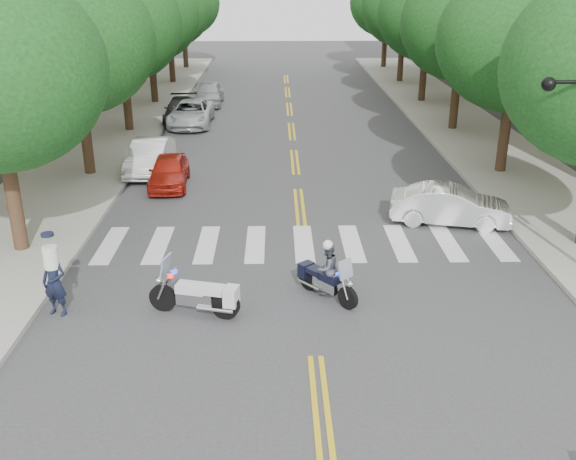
{
  "coord_description": "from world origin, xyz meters",
  "views": [
    {
      "loc": [
        -0.87,
        -12.42,
        8.17
      ],
      "look_at": [
        -0.54,
        4.48,
        1.3
      ],
      "focal_mm": 40.0,
      "sensor_mm": 36.0,
      "label": 1
    }
  ],
  "objects_px": {
    "motorcycle_police": "(326,272)",
    "officer_standing": "(55,282)",
    "convertible": "(450,206)",
    "motorcycle_parked": "(202,296)"
  },
  "relations": [
    {
      "from": "officer_standing",
      "to": "convertible",
      "type": "relative_size",
      "value": 0.44
    },
    {
      "from": "motorcycle_parked",
      "to": "officer_standing",
      "type": "xyz_separation_m",
      "value": [
        -3.68,
        0.13,
        0.36
      ]
    },
    {
      "from": "motorcycle_police",
      "to": "motorcycle_parked",
      "type": "height_order",
      "value": "motorcycle_police"
    },
    {
      "from": "motorcycle_parked",
      "to": "convertible",
      "type": "xyz_separation_m",
      "value": [
        7.88,
        6.2,
        0.13
      ]
    },
    {
      "from": "motorcycle_parked",
      "to": "convertible",
      "type": "distance_m",
      "value": 10.03
    },
    {
      "from": "motorcycle_police",
      "to": "convertible",
      "type": "bearing_deg",
      "value": -171.67
    },
    {
      "from": "motorcycle_parked",
      "to": "officer_standing",
      "type": "bearing_deg",
      "value": 102.52
    },
    {
      "from": "motorcycle_police",
      "to": "officer_standing",
      "type": "relative_size",
      "value": 0.96
    },
    {
      "from": "motorcycle_parked",
      "to": "convertible",
      "type": "bearing_deg",
      "value": -37.26
    },
    {
      "from": "convertible",
      "to": "motorcycle_parked",
      "type": "bearing_deg",
      "value": 141.05
    }
  ]
}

